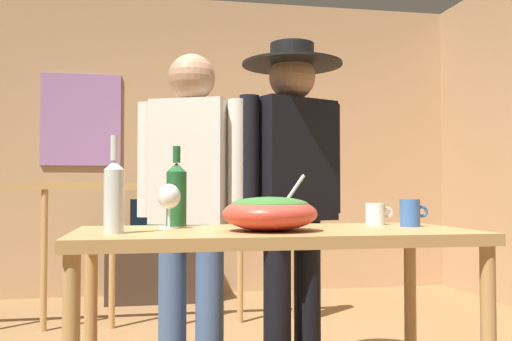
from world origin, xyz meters
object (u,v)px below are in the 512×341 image
object	(u,v)px
stair_railing	(175,234)
wine_bottle_clear	(114,195)
framed_picture	(81,120)
mug_blue	(410,213)
mug_white	(376,214)
tv_console	(159,272)
person_standing_left	(191,197)
wine_glass	(169,198)
wine_bottle_green	(176,193)
serving_table	(274,256)
flat_screen_tv	(160,217)
salad_bowl	(270,212)
person_standing_right	(292,182)

from	to	relation	value
stair_railing	wine_bottle_clear	bearing A→B (deg)	-97.44
framed_picture	mug_blue	distance (m)	3.75
stair_railing	mug_white	size ratio (longest dim) A/B	24.44
tv_console	person_standing_left	xyz separation A→B (m)	(0.10, -2.40, 0.68)
wine_glass	wine_bottle_green	xyz separation A→B (m)	(0.03, 0.13, 0.02)
tv_console	serving_table	world-z (taller)	serving_table
serving_table	mug_white	world-z (taller)	mug_white
serving_table	person_standing_left	xyz separation A→B (m)	(-0.24, 0.69, 0.20)
wine_bottle_clear	mug_blue	size ratio (longest dim) A/B	2.81
mug_blue	wine_bottle_clear	bearing A→B (deg)	-172.18
serving_table	mug_blue	world-z (taller)	mug_blue
wine_bottle_green	mug_blue	size ratio (longest dim) A/B	2.76
serving_table	mug_white	bearing A→B (deg)	22.47
flat_screen_tv	wine_bottle_clear	world-z (taller)	wine_bottle_clear
mug_white	framed_picture	bearing A→B (deg)	115.23
tv_console	mug_white	xyz separation A→B (m)	(0.80, -2.89, 0.61)
framed_picture	salad_bowl	world-z (taller)	framed_picture
serving_table	wine_bottle_green	xyz separation A→B (m)	(-0.33, 0.24, 0.22)
serving_table	wine_glass	size ratio (longest dim) A/B	8.51
wine_bottle_green	flat_screen_tv	bearing A→B (deg)	90.20
wine_bottle_clear	mug_white	size ratio (longest dim) A/B	2.75
serving_table	tv_console	bearing A→B (deg)	96.29
framed_picture	mug_blue	world-z (taller)	framed_picture
tv_console	wine_bottle_clear	distance (m)	3.26
mug_blue	person_standing_right	world-z (taller)	person_standing_right
wine_bottle_green	person_standing_left	xyz separation A→B (m)	(0.09, 0.44, -0.02)
wine_bottle_green	wine_bottle_clear	bearing A→B (deg)	-122.63
wine_bottle_clear	person_standing_left	xyz separation A→B (m)	(0.30, 0.78, -0.02)
serving_table	wine_glass	distance (m)	0.43
flat_screen_tv	wine_bottle_clear	distance (m)	3.16
stair_railing	salad_bowl	distance (m)	2.24
framed_picture	person_standing_right	size ratio (longest dim) A/B	0.50
wine_bottle_green	tv_console	bearing A→B (deg)	90.20
serving_table	mug_white	distance (m)	0.52
salad_bowl	mug_blue	world-z (taller)	salad_bowl
mug_white	salad_bowl	bearing A→B (deg)	-151.85
salad_bowl	person_standing_right	size ratio (longest dim) A/B	0.19
stair_railing	serving_table	xyz separation A→B (m)	(0.25, -2.14, 0.08)
stair_railing	wine_glass	world-z (taller)	stair_railing
tv_console	wine_bottle_clear	xyz separation A→B (m)	(-0.20, -3.18, 0.69)
person_standing_right	stair_railing	bearing A→B (deg)	-94.43
salad_bowl	wine_glass	size ratio (longest dim) A/B	2.00
stair_railing	flat_screen_tv	world-z (taller)	stair_railing
wine_bottle_green	mug_blue	world-z (taller)	wine_bottle_green
flat_screen_tv	wine_bottle_green	bearing A→B (deg)	-89.80
flat_screen_tv	person_standing_left	size ratio (longest dim) A/B	0.31
framed_picture	flat_screen_tv	world-z (taller)	framed_picture
framed_picture	salad_bowl	bearing A→B (deg)	-73.66
flat_screen_tv	wine_bottle_green	world-z (taller)	wine_bottle_green
wine_bottle_green	stair_railing	bearing A→B (deg)	87.67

